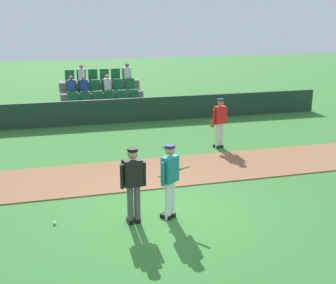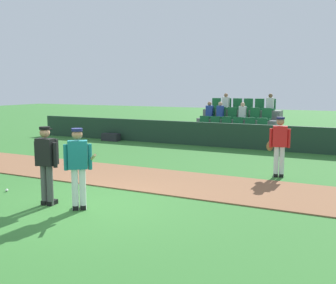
{
  "view_description": "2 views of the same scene",
  "coord_description": "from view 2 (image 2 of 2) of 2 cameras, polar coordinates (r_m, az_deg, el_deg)",
  "views": [
    {
      "loc": [
        -2.58,
        -9.4,
        4.51
      ],
      "look_at": [
        0.76,
        2.65,
        0.99
      ],
      "focal_mm": 48.04,
      "sensor_mm": 36.0,
      "label": 1
    },
    {
      "loc": [
        5.36,
        -6.77,
        2.62
      ],
      "look_at": [
        0.87,
        2.34,
        1.2
      ],
      "focal_mm": 42.38,
      "sensor_mm": 36.0,
      "label": 2
    }
  ],
  "objects": [
    {
      "name": "ground_plane",
      "position": [
        9.02,
        -11.76,
        -9.11
      ],
      "size": [
        80.0,
        80.0,
        0.0
      ],
      "primitive_type": "plane",
      "color": "#33702D"
    },
    {
      "name": "infield_dirt_path",
      "position": [
        11.35,
        -2.71,
        -5.32
      ],
      "size": [
        28.0,
        2.64,
        0.03
      ],
      "primitive_type": "cube",
      "color": "brown",
      "rests_on": "ground"
    },
    {
      "name": "batter_teal_jersey",
      "position": [
        8.62,
        -12.76,
        -3.31
      ],
      "size": [
        0.73,
        0.7,
        1.76
      ],
      "color": "white",
      "rests_on": "ground"
    },
    {
      "name": "baseball",
      "position": [
        10.83,
        -22.17,
        -6.45
      ],
      "size": [
        0.07,
        0.07,
        0.07
      ],
      "primitive_type": "sphere",
      "color": "white",
      "rests_on": "ground"
    },
    {
      "name": "umpire_home_plate",
      "position": [
        9.14,
        -17.06,
        -2.62
      ],
      "size": [
        0.59,
        0.33,
        1.76
      ],
      "color": "#4C4C4C",
      "rests_on": "ground"
    },
    {
      "name": "dugout_fence",
      "position": [
        17.4,
        8.1,
        0.97
      ],
      "size": [
        20.0,
        0.16,
        1.06
      ],
      "primitive_type": "cube",
      "color": "#1E3828",
      "rests_on": "ground"
    },
    {
      "name": "equipment_bag",
      "position": [
        19.54,
        -8.23,
        0.7
      ],
      "size": [
        0.9,
        0.36,
        0.36
      ],
      "primitive_type": "cube",
      "color": "#232328",
      "rests_on": "ground"
    },
    {
      "name": "runner_red_jersey",
      "position": [
        11.91,
        15.68,
        -0.35
      ],
      "size": [
        0.67,
        0.37,
        1.76
      ],
      "color": "silver",
      "rests_on": "ground"
    },
    {
      "name": "stadium_bleachers",
      "position": [
        19.18,
        9.84,
        1.88
      ],
      "size": [
        3.9,
        2.95,
        2.3
      ],
      "color": "slate",
      "rests_on": "ground"
    }
  ]
}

